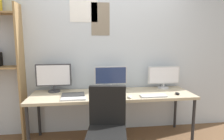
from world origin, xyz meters
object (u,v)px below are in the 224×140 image
object	(u,v)px
office_chair	(107,137)
laptop_closed	(73,95)
mouse_right_side	(177,93)
monitor_right	(164,77)
keyboard_left	(73,99)
monitor_center	(111,77)
desk	(112,97)
mouse_left_side	(130,97)
monitor_left	(54,77)
coffee_mug	(108,90)
keyboard_right	(154,96)

from	to	relation	value
office_chair	laptop_closed	bearing A→B (deg)	124.45
mouse_right_side	office_chair	bearing A→B (deg)	-155.51
office_chair	monitor_right	world-z (taller)	monitor_right
laptop_closed	keyboard_left	bearing A→B (deg)	-88.67
office_chair	monitor_right	xyz separation A→B (m)	(1.03, 0.88, 0.54)
monitor_center	keyboard_left	distance (m)	0.74
office_chair	keyboard_left	world-z (taller)	office_chair
desk	mouse_left_side	distance (m)	0.33
laptop_closed	monitor_right	bearing A→B (deg)	6.28
monitor_left	coffee_mug	bearing A→B (deg)	-12.44
keyboard_right	desk	bearing A→B (deg)	157.67
monitor_center	monitor_right	distance (m)	0.88
keyboard_right	monitor_right	bearing A→B (deg)	53.76
keyboard_right	coffee_mug	world-z (taller)	coffee_mug
office_chair	monitor_center	xyz separation A→B (m)	(0.15, 0.88, 0.55)
keyboard_right	keyboard_left	bearing A→B (deg)	180.00
desk	monitor_left	size ratio (longest dim) A/B	4.52
monitor_left	mouse_right_side	world-z (taller)	monitor_left
mouse_left_side	mouse_right_side	bearing A→B (deg)	6.03
keyboard_left	keyboard_right	bearing A→B (deg)	0.00
monitor_right	coffee_mug	size ratio (longest dim) A/B	5.04
office_chair	coffee_mug	world-z (taller)	office_chair
monitor_left	mouse_left_side	distance (m)	1.21
monitor_right	mouse_left_side	size ratio (longest dim) A/B	5.56
monitor_right	mouse_right_side	bearing A→B (deg)	-81.16
office_chair	monitor_center	bearing A→B (deg)	80.43
laptop_closed	coffee_mug	bearing A→B (deg)	5.16
desk	keyboard_left	distance (m)	0.61
monitor_center	mouse_left_side	size ratio (longest dim) A/B	5.48
monitor_right	mouse_right_side	world-z (taller)	monitor_right
monitor_left	keyboard_right	world-z (taller)	monitor_left
office_chair	keyboard_right	bearing A→B (deg)	31.93
monitor_center	monitor_right	world-z (taller)	monitor_center
monitor_left	keyboard_right	distance (m)	1.53
monitor_right	mouse_left_side	distance (m)	0.84
mouse_left_side	keyboard_right	bearing A→B (deg)	3.53
keyboard_right	laptop_closed	world-z (taller)	laptop_closed
monitor_right	keyboard_right	xyz separation A→B (m)	(-0.32, -0.44, -0.19)
coffee_mug	mouse_left_side	bearing A→B (deg)	-45.74
keyboard_left	mouse_left_side	bearing A→B (deg)	-1.61
mouse_left_side	laptop_closed	size ratio (longest dim) A/B	0.30
office_chair	keyboard_right	xyz separation A→B (m)	(0.71, 0.44, 0.35)
mouse_left_side	coffee_mug	distance (m)	0.40
monitor_center	mouse_left_side	bearing A→B (deg)	-65.68
coffee_mug	laptop_closed	bearing A→B (deg)	-170.98
office_chair	mouse_right_side	size ratio (longest dim) A/B	10.31
mouse_right_side	keyboard_right	bearing A→B (deg)	-171.71
mouse_right_side	monitor_center	bearing A→B (deg)	157.75
desk	office_chair	size ratio (longest dim) A/B	2.43
monitor_center	coffee_mug	world-z (taller)	monitor_center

